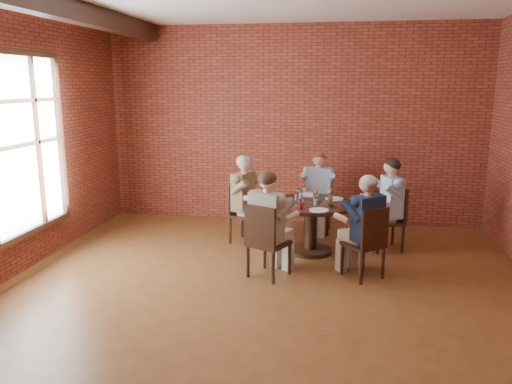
# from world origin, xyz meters

# --- Properties ---
(floor) EXTENTS (7.00, 7.00, 0.00)m
(floor) POSITION_xyz_m (0.00, 0.00, 0.00)
(floor) COLOR brown
(floor) RESTS_ON ground
(wall_back) EXTENTS (7.00, 0.00, 7.00)m
(wall_back) POSITION_xyz_m (0.00, 3.50, 1.70)
(wall_back) COLOR #963D2B
(wall_back) RESTS_ON ground
(wall_front) EXTENTS (7.00, 0.00, 7.00)m
(wall_front) POSITION_xyz_m (0.00, -3.50, 1.70)
(wall_front) COLOR #963D2B
(wall_front) RESTS_ON ground
(ceiling_beam) EXTENTS (0.22, 6.90, 0.26)m
(ceiling_beam) POSITION_xyz_m (-2.45, 0.00, 3.27)
(ceiling_beam) COLOR black
(ceiling_beam) RESTS_ON ceiling
(window) EXTENTS (0.10, 2.16, 2.36)m
(window) POSITION_xyz_m (-3.18, 0.40, 1.65)
(window) COLOR white
(window) RESTS_ON wall_left
(dining_table) EXTENTS (1.23, 1.23, 0.75)m
(dining_table) POSITION_xyz_m (0.44, 1.79, 0.53)
(dining_table) COLOR black
(dining_table) RESTS_ON floor
(chair_a) EXTENTS (0.54, 0.54, 0.95)m
(chair_a) POSITION_xyz_m (1.62, 2.13, 0.51)
(chair_a) COLOR black
(chair_a) RESTS_ON floor
(diner_a) EXTENTS (0.79, 0.70, 1.35)m
(diner_a) POSITION_xyz_m (1.53, 2.11, 0.68)
(diner_a) COLOR teal
(diner_a) RESTS_ON floor
(chair_b) EXTENTS (0.44, 0.44, 0.93)m
(chair_b) POSITION_xyz_m (0.50, 2.94, 0.51)
(chair_b) COLOR black
(chair_b) RESTS_ON floor
(diner_b) EXTENTS (0.55, 0.67, 1.32)m
(diner_b) POSITION_xyz_m (0.49, 2.86, 0.66)
(diner_b) COLOR #95A8BD
(diner_b) RESTS_ON floor
(chair_c) EXTENTS (0.55, 0.55, 0.95)m
(chair_c) POSITION_xyz_m (-0.64, 2.16, 0.51)
(chair_c) COLOR black
(chair_c) RESTS_ON floor
(diner_c) EXTENTS (0.80, 0.72, 1.35)m
(diner_c) POSITION_xyz_m (-0.56, 2.13, 0.68)
(diner_c) COLOR brown
(diner_c) RESTS_ON floor
(chair_d) EXTENTS (0.59, 0.59, 0.96)m
(chair_d) POSITION_xyz_m (-0.07, 0.72, 0.52)
(chair_d) COLOR black
(chair_d) RESTS_ON floor
(diner_d) EXTENTS (0.79, 0.85, 1.37)m
(diner_d) POSITION_xyz_m (-0.03, 0.80, 0.68)
(diner_d) COLOR #A18D7E
(diner_d) RESTS_ON floor
(chair_e) EXTENTS (0.59, 0.59, 0.93)m
(chair_e) POSITION_xyz_m (1.20, 0.89, 0.51)
(chair_e) COLOR black
(chair_e) RESTS_ON floor
(diner_e) EXTENTS (0.81, 0.83, 1.32)m
(diner_e) POSITION_xyz_m (1.14, 0.95, 0.66)
(diner_e) COLOR #182745
(diner_e) RESTS_ON floor
(plate_a) EXTENTS (0.26, 0.26, 0.01)m
(plate_a) POSITION_xyz_m (0.76, 2.05, 0.76)
(plate_a) COLOR white
(plate_a) RESTS_ON dining_table
(plate_b) EXTENTS (0.26, 0.26, 0.01)m
(plate_b) POSITION_xyz_m (0.39, 2.26, 0.76)
(plate_b) COLOR white
(plate_b) RESTS_ON dining_table
(plate_c) EXTENTS (0.26, 0.26, 0.01)m
(plate_c) POSITION_xyz_m (-0.01, 1.85, 0.76)
(plate_c) COLOR white
(plate_c) RESTS_ON dining_table
(plate_d) EXTENTS (0.26, 0.26, 0.01)m
(plate_d) POSITION_xyz_m (0.57, 1.33, 0.76)
(plate_d) COLOR white
(plate_d) RESTS_ON dining_table
(glass_a) EXTENTS (0.07, 0.07, 0.14)m
(glass_a) POSITION_xyz_m (0.71, 1.79, 0.82)
(glass_a) COLOR white
(glass_a) RESTS_ON dining_table
(glass_b) EXTENTS (0.07, 0.07, 0.14)m
(glass_b) POSITION_xyz_m (0.48, 2.01, 0.82)
(glass_b) COLOR white
(glass_b) RESTS_ON dining_table
(glass_c) EXTENTS (0.07, 0.07, 0.14)m
(glass_c) POSITION_xyz_m (0.23, 2.06, 0.82)
(glass_c) COLOR white
(glass_c) RESTS_ON dining_table
(glass_d) EXTENTS (0.07, 0.07, 0.14)m
(glass_d) POSITION_xyz_m (0.27, 1.95, 0.82)
(glass_d) COLOR white
(glass_d) RESTS_ON dining_table
(glass_e) EXTENTS (0.07, 0.07, 0.14)m
(glass_e) POSITION_xyz_m (0.23, 1.75, 0.82)
(glass_e) COLOR white
(glass_e) RESTS_ON dining_table
(glass_f) EXTENTS (0.07, 0.07, 0.14)m
(glass_f) POSITION_xyz_m (0.32, 1.38, 0.82)
(glass_f) COLOR white
(glass_f) RESTS_ON dining_table
(glass_g) EXTENTS (0.07, 0.07, 0.14)m
(glass_g) POSITION_xyz_m (0.51, 1.64, 0.82)
(glass_g) COLOR white
(glass_g) RESTS_ON dining_table
(glass_h) EXTENTS (0.07, 0.07, 0.14)m
(glass_h) POSITION_xyz_m (0.70, 1.76, 0.82)
(glass_h) COLOR white
(glass_h) RESTS_ON dining_table
(smartphone) EXTENTS (0.11, 0.16, 0.01)m
(smartphone) POSITION_xyz_m (0.75, 1.56, 0.75)
(smartphone) COLOR black
(smartphone) RESTS_ON dining_table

